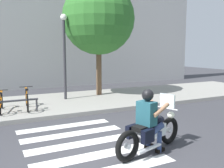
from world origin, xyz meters
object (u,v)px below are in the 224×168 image
(tree_near_rack, at_px, (99,19))
(street_lamp, at_px, (64,49))
(motorcycle, at_px, (151,132))
(rider, at_px, (149,116))
(bicycle_2, at_px, (1,102))
(bicycle_3, at_px, (27,99))

(tree_near_rack, bearing_deg, street_lamp, -167.48)
(motorcycle, bearing_deg, tree_near_rack, 76.17)
(rider, height_order, tree_near_rack, tree_near_rack)
(tree_near_rack, bearing_deg, rider, -104.40)
(rider, relative_size, bicycle_2, 0.88)
(motorcycle, distance_m, tree_near_rack, 7.59)
(rider, relative_size, bicycle_3, 0.83)
(rider, height_order, bicycle_3, rider)
(rider, xyz_separation_m, tree_near_rack, (1.71, 6.65, 2.95))
(rider, bearing_deg, street_lamp, 90.87)
(rider, distance_m, tree_near_rack, 7.47)
(bicycle_2, relative_size, bicycle_3, 0.95)
(bicycle_2, height_order, bicycle_3, bicycle_3)
(bicycle_3, xyz_separation_m, street_lamp, (1.81, 1.24, 1.85))
(motorcycle, height_order, tree_near_rack, tree_near_rack)
(bicycle_3, distance_m, street_lamp, 2.87)
(bicycle_3, distance_m, tree_near_rack, 5.15)
(rider, height_order, street_lamp, street_lamp)
(street_lamp, distance_m, tree_near_rack, 2.33)
(bicycle_2, bearing_deg, motorcycle, -60.17)
(bicycle_2, xyz_separation_m, bicycle_3, (0.88, -0.00, 0.03))
(rider, bearing_deg, tree_near_rack, 75.60)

